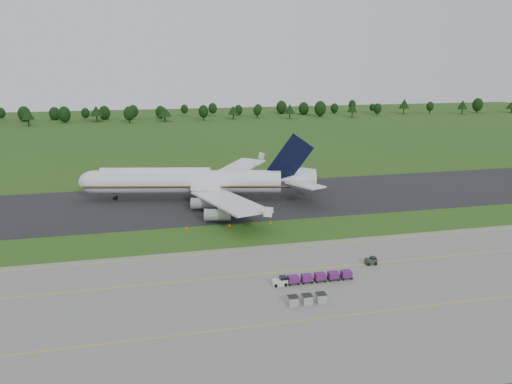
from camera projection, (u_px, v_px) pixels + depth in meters
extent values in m
plane|color=#284D17|center=(263.00, 233.00, 114.31)|extent=(600.00, 600.00, 0.00)
cube|color=slate|center=(311.00, 300.00, 82.27)|extent=(300.00, 52.00, 0.06)
cube|color=black|center=(240.00, 200.00, 140.67)|extent=(300.00, 40.00, 0.08)
cube|color=#D0BB0C|center=(291.00, 271.00, 93.57)|extent=(300.00, 0.25, 0.01)
cube|color=#D0BB0C|center=(324.00, 318.00, 76.61)|extent=(300.00, 0.20, 0.01)
cube|color=#D0BB0C|center=(274.00, 248.00, 104.87)|extent=(120.00, 0.20, 0.01)
cylinder|color=black|center=(29.00, 123.00, 294.06)|extent=(0.70, 0.70, 3.94)
cone|color=#173412|center=(28.00, 113.00, 292.64)|extent=(7.07, 7.07, 7.01)
cylinder|color=black|center=(65.00, 120.00, 309.88)|extent=(0.70, 0.70, 3.44)
sphere|color=#173412|center=(64.00, 114.00, 308.96)|extent=(7.52, 7.52, 7.52)
cylinder|color=black|center=(97.00, 119.00, 315.41)|extent=(0.70, 0.70, 3.60)
cone|color=#173412|center=(96.00, 111.00, 314.12)|extent=(8.31, 8.31, 6.41)
cylinder|color=black|center=(130.00, 120.00, 308.54)|extent=(0.70, 0.70, 3.85)
sphere|color=#173412|center=(129.00, 113.00, 307.52)|extent=(6.74, 6.74, 6.74)
cylinder|color=black|center=(165.00, 119.00, 315.54)|extent=(0.70, 0.70, 3.30)
cone|color=#173412|center=(165.00, 112.00, 314.35)|extent=(8.83, 8.83, 5.87)
cylinder|color=black|center=(204.00, 118.00, 319.50)|extent=(0.70, 0.70, 3.91)
sphere|color=#173412|center=(203.00, 111.00, 318.46)|extent=(6.34, 6.34, 6.34)
cylinder|color=black|center=(233.00, 117.00, 328.67)|extent=(0.70, 0.70, 3.17)
cone|color=#173412|center=(233.00, 110.00, 327.53)|extent=(7.12, 7.12, 5.64)
cylinder|color=black|center=(257.00, 116.00, 334.04)|extent=(0.70, 0.70, 3.38)
sphere|color=#173412|center=(257.00, 110.00, 333.14)|extent=(5.22, 5.22, 5.22)
cylinder|color=black|center=(290.00, 116.00, 330.41)|extent=(0.70, 0.70, 3.52)
cone|color=#173412|center=(290.00, 109.00, 329.14)|extent=(6.90, 6.90, 6.25)
cylinder|color=black|center=(320.00, 114.00, 341.28)|extent=(0.70, 0.70, 3.75)
sphere|color=#173412|center=(320.00, 108.00, 340.28)|extent=(7.97, 7.97, 7.97)
cylinder|color=black|center=(352.00, 115.00, 339.06)|extent=(0.70, 0.70, 3.49)
cone|color=#173412|center=(352.00, 107.00, 337.81)|extent=(6.93, 6.93, 6.21)
cylinder|color=black|center=(377.00, 113.00, 350.47)|extent=(0.70, 0.70, 3.09)
sphere|color=#173412|center=(377.00, 109.00, 349.64)|extent=(5.65, 5.65, 5.65)
cylinder|color=black|center=(404.00, 111.00, 359.67)|extent=(0.70, 0.70, 3.87)
cone|color=#173412|center=(404.00, 104.00, 358.27)|extent=(7.81, 7.81, 6.88)
cylinder|color=black|center=(430.00, 111.00, 359.38)|extent=(0.70, 0.70, 3.54)
sphere|color=#173412|center=(430.00, 106.00, 358.44)|extent=(5.19, 5.19, 5.19)
cylinder|color=black|center=(462.00, 112.00, 357.71)|extent=(0.70, 0.70, 3.60)
cone|color=#173412|center=(463.00, 105.00, 356.41)|extent=(7.15, 7.15, 6.40)
cylinder|color=black|center=(477.00, 110.00, 367.20)|extent=(0.70, 0.70, 3.84)
sphere|color=#173412|center=(478.00, 105.00, 366.18)|extent=(7.51, 7.51, 7.51)
cylinder|color=black|center=(511.00, 111.00, 366.48)|extent=(0.70, 0.70, 3.16)
cone|color=#173412|center=(512.00, 105.00, 365.34)|extent=(8.34, 8.34, 5.63)
cylinder|color=silver|center=(188.00, 182.00, 139.90)|extent=(52.20, 17.20, 6.46)
cylinder|color=silver|center=(156.00, 177.00, 139.40)|extent=(30.86, 11.30, 5.04)
sphere|color=silver|center=(95.00, 182.00, 139.59)|extent=(6.46, 6.46, 6.46)
cone|color=silver|center=(298.00, 180.00, 140.16)|extent=(10.93, 8.06, 6.13)
cube|color=#B5731B|center=(186.00, 186.00, 136.91)|extent=(56.12, 12.06, 0.31)
cube|color=silver|center=(228.00, 201.00, 123.72)|extent=(16.03, 31.74, 0.49)
cube|color=silver|center=(233.00, 171.00, 156.80)|extent=(25.86, 29.52, 0.49)
cylinder|color=gray|center=(204.00, 203.00, 129.85)|extent=(6.74, 4.12, 2.87)
cylinder|color=gray|center=(218.00, 215.00, 120.37)|extent=(6.74, 4.12, 2.87)
cylinder|color=gray|center=(210.00, 183.00, 151.67)|extent=(6.74, 4.12, 2.87)
cylinder|color=gray|center=(226.00, 175.00, 161.24)|extent=(6.74, 4.12, 2.87)
cube|color=black|center=(290.00, 159.00, 138.57)|extent=(12.89, 3.22, 14.40)
cube|color=silver|center=(305.00, 185.00, 133.61)|extent=(8.61, 12.64, 0.40)
cube|color=silver|center=(300.00, 174.00, 146.60)|extent=(11.65, 11.80, 0.40)
cylinder|color=slate|center=(115.00, 196.00, 140.74)|extent=(0.32, 0.32, 1.97)
cylinder|color=black|center=(115.00, 198.00, 140.85)|extent=(1.31, 1.03, 1.17)
cylinder|color=slate|center=(206.00, 200.00, 137.16)|extent=(0.32, 0.32, 1.97)
cylinder|color=black|center=(206.00, 201.00, 137.27)|extent=(1.31, 1.03, 1.17)
cylinder|color=slate|center=(208.00, 192.00, 144.95)|extent=(0.32, 0.32, 1.97)
cylinder|color=black|center=(209.00, 194.00, 145.06)|extent=(1.31, 1.03, 1.17)
cube|color=silver|center=(280.00, 282.00, 87.62)|extent=(2.62, 1.41, 1.11)
cylinder|color=black|center=(276.00, 286.00, 86.83)|extent=(0.60, 0.22, 0.60)
cube|color=black|center=(293.00, 282.00, 88.19)|extent=(2.01, 1.51, 0.12)
cube|color=#551B5E|center=(293.00, 279.00, 88.04)|extent=(1.81, 1.41, 1.11)
cylinder|color=black|center=(290.00, 285.00, 87.40)|extent=(0.34, 0.15, 0.34)
cube|color=black|center=(307.00, 281.00, 88.73)|extent=(2.01, 1.51, 0.12)
cube|color=#551B5E|center=(307.00, 277.00, 88.57)|extent=(1.81, 1.41, 1.11)
cylinder|color=black|center=(303.00, 284.00, 87.94)|extent=(0.34, 0.15, 0.34)
cube|color=black|center=(320.00, 279.00, 89.27)|extent=(2.01, 1.51, 0.12)
cube|color=#551B5E|center=(320.00, 276.00, 89.11)|extent=(1.81, 1.41, 1.11)
cylinder|color=black|center=(317.00, 282.00, 88.48)|extent=(0.34, 0.15, 0.34)
cube|color=black|center=(333.00, 278.00, 89.81)|extent=(2.01, 1.51, 0.12)
cube|color=#551B5E|center=(333.00, 275.00, 89.65)|extent=(1.81, 1.41, 1.11)
cylinder|color=black|center=(330.00, 281.00, 89.02)|extent=(0.34, 0.15, 0.34)
cube|color=black|center=(346.00, 277.00, 90.35)|extent=(2.01, 1.51, 0.12)
cube|color=#551B5E|center=(346.00, 274.00, 90.19)|extent=(1.81, 1.41, 1.11)
cylinder|color=black|center=(343.00, 280.00, 89.56)|extent=(0.34, 0.15, 0.34)
cylinder|color=black|center=(280.00, 284.00, 87.69)|extent=(0.60, 0.22, 0.60)
cube|color=#292E20|center=(371.00, 261.00, 96.56)|extent=(2.16, 1.34, 1.16)
cylinder|color=black|center=(369.00, 264.00, 95.87)|extent=(0.59, 0.21, 0.59)
cylinder|color=black|center=(373.00, 261.00, 97.39)|extent=(0.59, 0.21, 0.59)
cube|color=gray|center=(293.00, 301.00, 80.40)|extent=(1.50, 1.50, 1.50)
cube|color=black|center=(293.00, 297.00, 80.20)|extent=(1.59, 1.59, 0.07)
cube|color=gray|center=(307.00, 300.00, 80.92)|extent=(1.50, 1.50, 1.50)
cube|color=black|center=(307.00, 295.00, 80.71)|extent=(1.59, 1.59, 0.07)
cube|color=gray|center=(321.00, 298.00, 81.43)|extent=(1.50, 1.50, 1.50)
cube|color=black|center=(321.00, 294.00, 81.23)|extent=(1.59, 1.59, 0.07)
cube|color=#F35E07|center=(187.00, 229.00, 116.10)|extent=(0.50, 0.12, 0.60)
cube|color=black|center=(187.00, 230.00, 116.17)|extent=(0.30, 0.30, 0.04)
cube|color=#F35E07|center=(229.00, 226.00, 118.26)|extent=(0.50, 0.12, 0.60)
cube|color=black|center=(229.00, 227.00, 118.33)|extent=(0.30, 0.30, 0.04)
cube|color=#F35E07|center=(270.00, 223.00, 120.42)|extent=(0.50, 0.12, 0.60)
cube|color=black|center=(270.00, 224.00, 120.49)|extent=(0.30, 0.30, 0.04)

